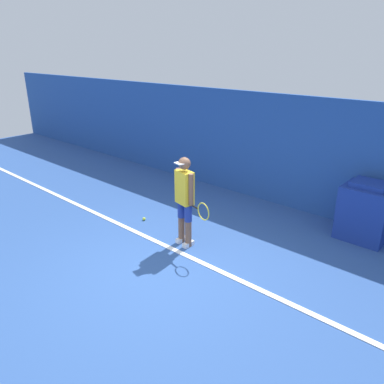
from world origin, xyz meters
TOP-DOWN VIEW (x-y plane):
  - ground_plane at (0.00, 0.00)m, footprint 24.00×24.00m
  - back_wall at (0.00, 3.85)m, footprint 24.00×0.10m
  - court_baseline at (0.00, 0.61)m, footprint 21.60×0.10m
  - tennis_player at (-0.30, 0.92)m, footprint 0.93×0.32m
  - tennis_ball at (-1.66, 1.09)m, footprint 0.07×0.07m
  - covered_chair at (2.07, 3.38)m, footprint 0.87×0.75m

SIDE VIEW (x-z plane):
  - ground_plane at x=0.00m, z-range 0.00..0.00m
  - court_baseline at x=0.00m, z-range 0.00..0.01m
  - tennis_ball at x=-1.66m, z-range 0.00..0.07m
  - covered_chair at x=2.07m, z-range -0.02..1.12m
  - tennis_player at x=-0.30m, z-range 0.10..1.78m
  - back_wall at x=0.00m, z-range 0.00..2.53m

